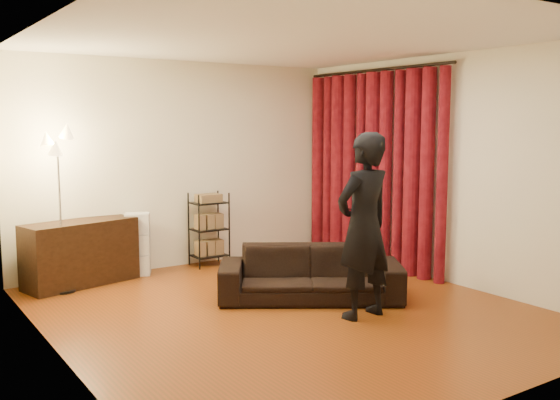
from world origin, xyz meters
TOP-DOWN VIEW (x-y plane):
  - floor at (0.00, 0.00)m, footprint 5.00×5.00m
  - ceiling at (0.00, 0.00)m, footprint 5.00×5.00m
  - wall_back at (0.00, 2.50)m, footprint 5.00×0.00m
  - wall_front at (0.00, -2.50)m, footprint 5.00×0.00m
  - wall_left at (-2.25, 0.00)m, footprint 0.00×5.00m
  - wall_right at (2.25, 0.00)m, footprint 0.00×5.00m
  - curtain_rod at (2.15, 1.12)m, footprint 0.04×2.65m
  - curtain at (2.13, 1.12)m, footprint 0.22×2.65m
  - sofa at (0.44, 0.22)m, footprint 2.04×1.70m
  - person at (0.50, -0.56)m, footprint 0.70×0.50m
  - media_cabinet at (-1.44, 2.23)m, footprint 1.38×0.78m
  - storage_boxes at (-0.71, 2.31)m, footprint 0.39×0.36m
  - wire_shelf at (0.28, 2.28)m, footprint 0.53×0.45m
  - floor_lamp at (-1.70, 2.01)m, footprint 0.43×0.43m

SIDE VIEW (x-z plane):
  - floor at x=0.00m, z-range 0.00..0.00m
  - sofa at x=0.44m, z-range 0.00..0.57m
  - media_cabinet at x=-1.44m, z-range 0.00..0.76m
  - storage_boxes at x=-0.71m, z-range 0.00..0.78m
  - wire_shelf at x=0.28m, z-range 0.00..0.98m
  - person at x=0.50m, z-range 0.00..1.81m
  - floor_lamp at x=-1.70m, z-range 0.00..1.82m
  - curtain at x=2.13m, z-range 0.00..2.55m
  - wall_back at x=0.00m, z-range -1.15..3.85m
  - wall_front at x=0.00m, z-range -1.15..3.85m
  - wall_left at x=-2.25m, z-range -1.15..3.85m
  - wall_right at x=2.25m, z-range -1.15..3.85m
  - curtain_rod at x=2.15m, z-range 2.56..2.60m
  - ceiling at x=0.00m, z-range 2.70..2.70m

